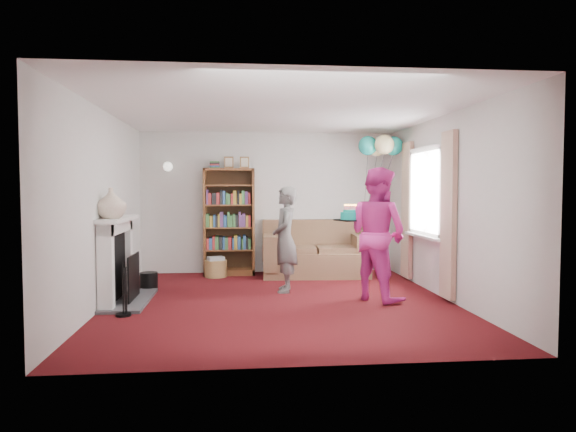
{
  "coord_description": "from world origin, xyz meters",
  "views": [
    {
      "loc": [
        -0.57,
        -6.7,
        1.49
      ],
      "look_at": [
        0.16,
        0.6,
        1.11
      ],
      "focal_mm": 32.0,
      "sensor_mm": 36.0,
      "label": 1
    }
  ],
  "objects": [
    {
      "name": "wall_sconce",
      "position": [
        -1.75,
        2.36,
        1.88
      ],
      "size": [
        0.16,
        0.23,
        0.16
      ],
      "color": "gold",
      "rests_on": "ground"
    },
    {
      "name": "sofa",
      "position": [
        0.78,
        2.07,
        0.35
      ],
      "size": [
        1.79,
        0.95,
        0.95
      ],
      "rotation": [
        0.0,
        0.0,
        -0.06
      ],
      "color": "brown",
      "rests_on": "ground"
    },
    {
      "name": "wall_right",
      "position": [
        2.26,
        0.0,
        1.25
      ],
      "size": [
        0.02,
        5.0,
        2.5
      ],
      "primitive_type": "cube",
      "color": "silver",
      "rests_on": "ground"
    },
    {
      "name": "wall_left",
      "position": [
        -2.26,
        0.0,
        1.25
      ],
      "size": [
        0.02,
        5.0,
        2.5
      ],
      "primitive_type": "cube",
      "color": "silver",
      "rests_on": "ground"
    },
    {
      "name": "fireplace",
      "position": [
        -2.09,
        0.19,
        0.51
      ],
      "size": [
        0.55,
        1.8,
        1.12
      ],
      "color": "#3F3F42",
      "rests_on": "ground"
    },
    {
      "name": "birthday_cake",
      "position": [
        0.98,
        0.14,
        1.13
      ],
      "size": [
        0.34,
        0.34,
        0.22
      ],
      "rotation": [
        0.0,
        0.0,
        0.36
      ],
      "color": "black",
      "rests_on": "ground"
    },
    {
      "name": "bookcase",
      "position": [
        -0.7,
        2.3,
        0.91
      ],
      "size": [
        0.88,
        0.42,
        2.06
      ],
      "color": "#472B14",
      "rests_on": "ground"
    },
    {
      "name": "wicker_basket",
      "position": [
        -0.93,
        2.04,
        0.16
      ],
      "size": [
        0.38,
        0.38,
        0.34
      ],
      "rotation": [
        0.0,
        0.0,
        0.32
      ],
      "color": "#9C7C48",
      "rests_on": "ground"
    },
    {
      "name": "wall_back",
      "position": [
        0.0,
        2.51,
        1.25
      ],
      "size": [
        4.5,
        0.02,
        2.5
      ],
      "primitive_type": "cube",
      "color": "silver",
      "rests_on": "ground"
    },
    {
      "name": "window_bay",
      "position": [
        2.21,
        0.6,
        1.2
      ],
      "size": [
        0.14,
        2.02,
        2.2
      ],
      "color": "white",
      "rests_on": "ground"
    },
    {
      "name": "person_magenta",
      "position": [
        1.32,
        0.01,
        0.89
      ],
      "size": [
        1.04,
        1.09,
        1.78
      ],
      "primitive_type": "imported",
      "rotation": [
        0.0,
        0.0,
        2.17
      ],
      "color": "#C42782",
      "rests_on": "ground"
    },
    {
      "name": "person_striped",
      "position": [
        0.13,
        0.68,
        0.76
      ],
      "size": [
        0.41,
        0.58,
        1.53
      ],
      "primitive_type": "imported",
      "rotation": [
        0.0,
        0.0,
        -1.65
      ],
      "color": "black",
      "rests_on": "ground"
    },
    {
      "name": "balloons",
      "position": [
        1.85,
        1.77,
        2.22
      ],
      "size": [
        0.76,
        0.76,
        1.7
      ],
      "color": "#3F3F3F",
      "rests_on": "ground"
    },
    {
      "name": "ceiling",
      "position": [
        0.0,
        0.0,
        2.5
      ],
      "size": [
        4.5,
        5.0,
        0.01
      ],
      "primitive_type": "cube",
      "color": "white",
      "rests_on": "wall_back"
    },
    {
      "name": "mantel_vase",
      "position": [
        -2.12,
        -0.15,
        1.32
      ],
      "size": [
        0.43,
        0.43,
        0.38
      ],
      "primitive_type": "imported",
      "rotation": [
        0.0,
        0.0,
        0.2
      ],
      "color": "beige",
      "rests_on": "fireplace"
    },
    {
      "name": "ground",
      "position": [
        0.0,
        0.0,
        0.0
      ],
      "size": [
        5.0,
        5.0,
        0.0
      ],
      "primitive_type": "plane",
      "color": "#37080A",
      "rests_on": "ground"
    }
  ]
}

